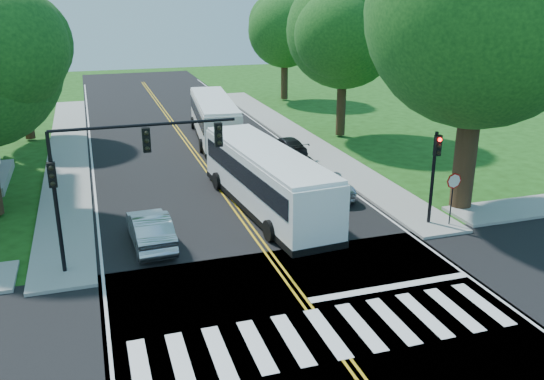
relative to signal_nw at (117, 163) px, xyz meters
name	(u,v)px	position (x,y,z in m)	size (l,w,h in m)	color
ground	(321,325)	(5.86, -6.43, -4.38)	(140.00, 140.00, 0.00)	#1A4110
road	(209,172)	(5.86, 11.57, -4.37)	(14.00, 96.00, 0.01)	black
cross_road	(321,325)	(5.86, -6.43, -4.37)	(60.00, 12.00, 0.01)	black
center_line	(197,155)	(5.86, 15.57, -4.36)	(0.36, 70.00, 0.01)	gold
edge_line_w	(92,164)	(-0.94, 15.57, -4.36)	(0.12, 70.00, 0.01)	silver
edge_line_e	(291,147)	(12.66, 15.57, -4.36)	(0.12, 70.00, 0.01)	silver
crosswalk	(327,333)	(5.86, -6.93, -4.36)	(12.60, 3.00, 0.01)	silver
stop_bar	(391,287)	(9.36, -4.83, -4.36)	(6.60, 0.40, 0.01)	silver
sidewalk_nw	(68,153)	(-2.44, 18.57, -4.30)	(2.60, 40.00, 0.15)	gray
sidewalk_ne	(296,136)	(14.16, 18.57, -4.30)	(2.60, 40.00, 0.15)	gray
tree_ne_big	(482,12)	(16.86, 1.57, 5.24)	(10.80, 10.80, 14.91)	black
tree_west_far	(17,44)	(-5.14, 23.57, 2.62)	(7.60, 7.60, 10.67)	black
tree_east_mid	(344,31)	(17.36, 17.57, 3.48)	(8.40, 8.40, 11.93)	black
tree_east_far	(285,31)	(18.36, 33.57, 2.48)	(7.20, 7.20, 10.34)	black
signal_nw	(117,163)	(0.00, 0.00, 0.00)	(7.15, 0.46, 5.66)	black
signal_ne	(435,166)	(14.06, 0.01, -1.41)	(0.30, 0.46, 4.40)	black
stop_sign	(453,186)	(14.86, -0.45, -2.35)	(0.76, 0.08, 2.53)	black
bus_lead	(266,178)	(7.31, 4.42, -2.71)	(3.70, 12.34, 3.15)	white
bus_follow	(214,118)	(8.02, 19.72, -2.75)	(3.79, 12.03, 3.06)	white
hatchback	(150,229)	(1.21, 1.77, -3.61)	(1.60, 4.58, 1.51)	silver
suv	(329,184)	(11.22, 5.53, -3.75)	(2.05, 4.45, 1.24)	silver
dark_sedan	(287,146)	(11.73, 13.91, -3.76)	(1.70, 4.19, 1.22)	black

